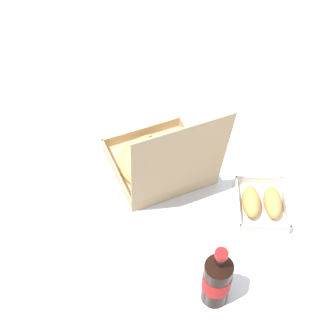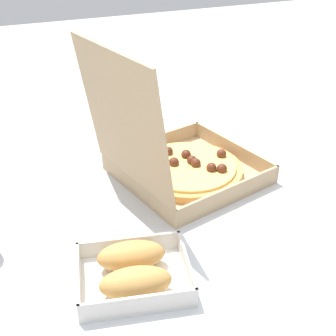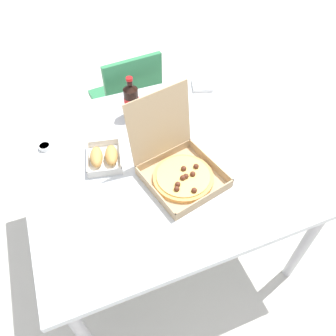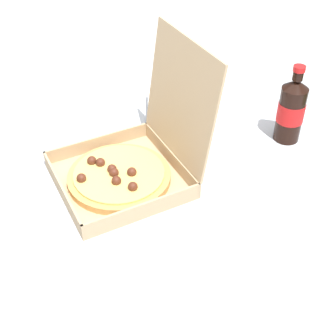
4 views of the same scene
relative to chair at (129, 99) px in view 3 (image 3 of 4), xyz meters
name	(u,v)px [view 3 (image 3 of 4)]	position (x,y,z in m)	size (l,w,h in m)	color
ground_plane	(166,236)	(-0.04, -0.78, -0.48)	(10.00, 10.00, 0.00)	beige
dining_table	(166,166)	(-0.04, -0.78, 0.17)	(1.25, 1.09, 0.71)	silver
chair	(129,99)	(0.00, 0.00, 0.00)	(0.44, 0.44, 0.83)	#338451
pizza_box_open	(179,168)	(-0.03, -0.91, 0.28)	(0.37, 0.40, 0.34)	tan
bread_side_box	(104,157)	(-0.31, -0.70, 0.26)	(0.19, 0.22, 0.06)	white
cola_bottle	(131,100)	(-0.09, -0.45, 0.33)	(0.07, 0.07, 0.22)	black
paper_menu	(279,168)	(0.40, -1.03, 0.24)	(0.21, 0.15, 0.00)	white
napkin_pile	(202,85)	(0.35, -0.35, 0.25)	(0.11, 0.11, 0.02)	white
dipping_sauce_cup	(45,147)	(-0.55, -0.52, 0.25)	(0.06, 0.06, 0.02)	white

